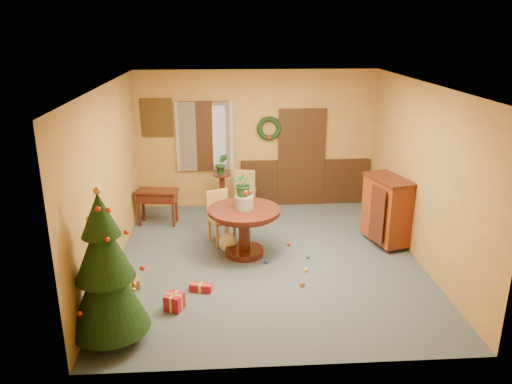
{
  "coord_description": "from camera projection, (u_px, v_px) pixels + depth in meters",
  "views": [
    {
      "loc": [
        -0.7,
        -7.56,
        3.76
      ],
      "look_at": [
        -0.18,
        0.4,
        1.08
      ],
      "focal_mm": 35.0,
      "sensor_mm": 36.0,
      "label": 1
    }
  ],
  "objects": [
    {
      "name": "christmas_tree",
      "position": [
        105.0,
        271.0,
        5.97
      ],
      "size": [
        0.98,
        0.98,
        2.02
      ],
      "color": "#382111",
      "rests_on": "floor"
    },
    {
      "name": "stand_plant",
      "position": [
        222.0,
        164.0,
        9.99
      ],
      "size": [
        0.24,
        0.2,
        0.43
      ],
      "primitive_type": "imported",
      "rotation": [
        0.0,
        0.0,
        0.03
      ],
      "color": "#19471E",
      "rests_on": "plant_stand"
    },
    {
      "name": "writing_desk",
      "position": [
        157.0,
        198.0,
        9.75
      ],
      "size": [
        0.84,
        0.5,
        0.7
      ],
      "color": "black",
      "rests_on": "floor"
    },
    {
      "name": "toy_a",
      "position": [
        267.0,
        262.0,
        8.27
      ],
      "size": [
        0.09,
        0.09,
        0.05
      ],
      "primitive_type": "cube",
      "rotation": [
        0.0,
        0.0,
        0.95
      ],
      "color": "#2738AA",
      "rests_on": "floor"
    },
    {
      "name": "toy_d",
      "position": [
        289.0,
        245.0,
        8.9
      ],
      "size": [
        0.06,
        0.06,
        0.06
      ],
      "primitive_type": "sphere",
      "color": "red",
      "rests_on": "floor"
    },
    {
      "name": "chair_near",
      "position": [
        220.0,
        215.0,
        8.96
      ],
      "size": [
        0.55,
        0.55,
        0.95
      ],
      "color": "#9D703F",
      "rests_on": "floor"
    },
    {
      "name": "toy_b",
      "position": [
        308.0,
        257.0,
        8.44
      ],
      "size": [
        0.06,
        0.06,
        0.06
      ],
      "primitive_type": "sphere",
      "color": "#24853D",
      "rests_on": "floor"
    },
    {
      "name": "plant_stand",
      "position": [
        222.0,
        190.0,
        10.17
      ],
      "size": [
        0.35,
        0.35,
        0.9
      ],
      "color": "black",
      "rests_on": "floor"
    },
    {
      "name": "gift_b",
      "position": [
        174.0,
        302.0,
        6.9
      ],
      "size": [
        0.3,
        0.3,
        0.23
      ],
      "color": "maroon",
      "rests_on": "floor"
    },
    {
      "name": "gift_a",
      "position": [
        120.0,
        311.0,
        6.73
      ],
      "size": [
        0.36,
        0.31,
        0.17
      ],
      "color": "brown",
      "rests_on": "floor"
    },
    {
      "name": "dining_table",
      "position": [
        244.0,
        223.0,
        8.4
      ],
      "size": [
        1.22,
        1.22,
        0.84
      ],
      "color": "black",
      "rests_on": "floor"
    },
    {
      "name": "toy_e",
      "position": [
        302.0,
        285.0,
        7.53
      ],
      "size": [
        0.09,
        0.09,
        0.05
      ],
      "primitive_type": "cube",
      "rotation": [
        0.0,
        0.0,
        0.64
      ],
      "color": "#CA812F",
      "rests_on": "floor"
    },
    {
      "name": "room_envelope",
      "position": [
        267.0,
        155.0,
        10.6
      ],
      "size": [
        5.5,
        5.5,
        5.5
      ],
      "color": "#36404F",
      "rests_on": "ground"
    },
    {
      "name": "urn",
      "position": [
        244.0,
        202.0,
        8.28
      ],
      "size": [
        0.31,
        0.31,
        0.23
      ],
      "primitive_type": "cylinder",
      "color": "slate",
      "rests_on": "dining_table"
    },
    {
      "name": "toy_c",
      "position": [
        306.0,
        270.0,
        8.0
      ],
      "size": [
        0.08,
        0.09,
        0.05
      ],
      "primitive_type": "cube",
      "rotation": [
        0.0,
        0.0,
        1.19
      ],
      "color": "gold",
      "rests_on": "floor"
    },
    {
      "name": "sideboard",
      "position": [
        386.0,
        209.0,
        8.82
      ],
      "size": [
        0.75,
        1.07,
        1.24
      ],
      "color": "#4F1609",
      "rests_on": "floor"
    },
    {
      "name": "chair_far",
      "position": [
        245.0,
        189.0,
        10.32
      ],
      "size": [
        0.47,
        0.47,
        0.97
      ],
      "color": "#9D703F",
      "rests_on": "floor"
    },
    {
      "name": "gift_c",
      "position": [
        130.0,
        284.0,
        7.46
      ],
      "size": [
        0.31,
        0.25,
        0.15
      ],
      "color": "brown",
      "rests_on": "floor"
    },
    {
      "name": "guitar",
      "position": [
        228.0,
        231.0,
        8.62
      ],
      "size": [
        0.38,
        0.52,
        0.73
      ],
      "primitive_type": null,
      "rotation": [
        -0.49,
        0.0,
        0.14
      ],
      "color": "white",
      "rests_on": "floor"
    },
    {
      "name": "centerpiece_plant",
      "position": [
        244.0,
        184.0,
        8.17
      ],
      "size": [
        0.38,
        0.33,
        0.43
      ],
      "primitive_type": "imported",
      "color": "#1E4C23",
      "rests_on": "urn"
    },
    {
      "name": "gift_d",
      "position": [
        201.0,
        287.0,
        7.39
      ],
      "size": [
        0.35,
        0.21,
        0.12
      ],
      "color": "maroon",
      "rests_on": "floor"
    }
  ]
}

